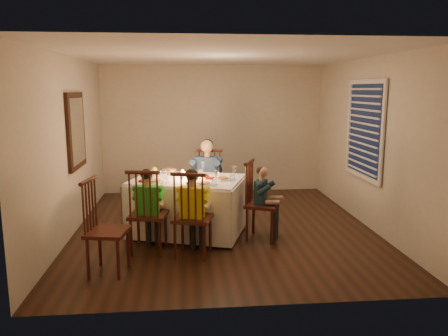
{
  "coord_description": "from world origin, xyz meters",
  "views": [
    {
      "loc": [
        -0.6,
        -6.47,
        2.12
      ],
      "look_at": [
        0.02,
        0.15,
        0.92
      ],
      "focal_mm": 35.0,
      "sensor_mm": 36.0,
      "label": 1
    }
  ],
  "objects": [
    {
      "name": "wall_right",
      "position": [
        2.25,
        0.0,
        1.3
      ],
      "size": [
        0.02,
        5.0,
        2.6
      ],
      "primitive_type": "cube",
      "color": "beige",
      "rests_on": "ground"
    },
    {
      "name": "chair_end",
      "position": [
        0.51,
        -0.52,
        0.0
      ],
      "size": [
        0.59,
        0.6,
        1.13
      ],
      "primitive_type": null,
      "rotation": [
        0.0,
        0.0,
        1.17
      ],
      "color": "black",
      "rests_on": "ground"
    },
    {
      "name": "child_green",
      "position": [
        -1.08,
        -0.89,
        0.0
      ],
      "size": [
        0.43,
        0.41,
        1.12
      ],
      "primitive_type": null,
      "rotation": [
        0.0,
        0.0,
        2.97
      ],
      "color": "green",
      "rests_on": "ground"
    },
    {
      "name": "serving_bowl",
      "position": [
        -0.83,
        0.27,
        0.86
      ],
      "size": [
        0.29,
        0.29,
        0.06
      ],
      "primitive_type": "imported",
      "rotation": [
        0.0,
        0.0,
        -0.42
      ],
      "color": "white",
      "rests_on": "dining_table"
    },
    {
      "name": "child_yellow",
      "position": [
        -0.5,
        -1.1,
        0.0
      ],
      "size": [
        0.48,
        0.46,
        1.15
      ],
      "primitive_type": null,
      "rotation": [
        0.0,
        0.0,
        2.87
      ],
      "color": "yellow",
      "rests_on": "ground"
    },
    {
      "name": "setting_yellow",
      "position": [
        -0.34,
        -0.62,
        0.84
      ],
      "size": [
        0.33,
        0.33,
        0.02
      ],
      "primitive_type": "cylinder",
      "rotation": [
        0.0,
        0.0,
        -0.32
      ],
      "color": "white",
      "rests_on": "dining_table"
    },
    {
      "name": "setting_teal",
      "position": [
        -0.05,
        -0.31,
        0.84
      ],
      "size": [
        0.33,
        0.33,
        0.02
      ],
      "primitive_type": "cylinder",
      "rotation": [
        0.0,
        0.0,
        -0.32
      ],
      "color": "white",
      "rests_on": "dining_table"
    },
    {
      "name": "chair_near_left",
      "position": [
        -1.08,
        -0.89,
        0.0
      ],
      "size": [
        0.53,
        0.51,
        1.13
      ],
      "primitive_type": null,
      "rotation": [
        0.0,
        0.0,
        2.97
      ],
      "color": "black",
      "rests_on": "ground"
    },
    {
      "name": "squash",
      "position": [
        -1.07,
        0.34,
        0.87
      ],
      "size": [
        0.09,
        0.09,
        0.09
      ],
      "primitive_type": "sphere",
      "color": "#F1EF3F",
      "rests_on": "dining_table"
    },
    {
      "name": "wall_back",
      "position": [
        0.0,
        2.5,
        1.3
      ],
      "size": [
        4.5,
        0.02,
        2.6
      ],
      "primitive_type": "cube",
      "color": "beige",
      "rests_on": "ground"
    },
    {
      "name": "child_teal",
      "position": [
        0.51,
        -0.52,
        0.0
      ],
      "size": [
        0.42,
        0.44,
        1.05
      ],
      "primitive_type": null,
      "rotation": [
        0.0,
        0.0,
        1.17
      ],
      "color": "#172C3A",
      "rests_on": "ground"
    },
    {
      "name": "ceiling",
      "position": [
        0.0,
        0.0,
        2.6
      ],
      "size": [
        5.0,
        5.0,
        0.0
      ],
      "primitive_type": "plane",
      "color": "white",
      "rests_on": "wall_back"
    },
    {
      "name": "candle_right",
      "position": [
        -0.44,
        -0.22,
        0.88
      ],
      "size": [
        0.06,
        0.06,
        0.1
      ],
      "primitive_type": "cylinder",
      "color": "silver",
      "rests_on": "dining_table"
    },
    {
      "name": "wall_left",
      "position": [
        -2.25,
        0.0,
        1.3
      ],
      "size": [
        0.02,
        5.0,
        2.6
      ],
      "primitive_type": "cube",
      "color": "beige",
      "rests_on": "ground"
    },
    {
      "name": "setting_green",
      "position": [
        -1.01,
        -0.42,
        0.84
      ],
      "size": [
        0.33,
        0.33,
        0.02
      ],
      "primitive_type": "cylinder",
      "rotation": [
        0.0,
        0.0,
        -0.32
      ],
      "color": "white",
      "rests_on": "dining_table"
    },
    {
      "name": "candle_left",
      "position": [
        -0.62,
        -0.16,
        0.88
      ],
      "size": [
        0.06,
        0.06,
        0.1
      ],
      "primitive_type": "cylinder",
      "color": "silver",
      "rests_on": "dining_table"
    },
    {
      "name": "setting_adult",
      "position": [
        -0.49,
        0.12,
        0.84
      ],
      "size": [
        0.33,
        0.33,
        0.02
      ],
      "primitive_type": "cylinder",
      "rotation": [
        0.0,
        0.0,
        -0.32
      ],
      "color": "white",
      "rests_on": "dining_table"
    },
    {
      "name": "chair_adult",
      "position": [
        -0.22,
        0.61,
        0.0
      ],
      "size": [
        0.56,
        0.55,
        1.13
      ],
      "primitive_type": null,
      "rotation": [
        0.0,
        0.0,
        -0.27
      ],
      "color": "black",
      "rests_on": "ground"
    },
    {
      "name": "window_blinds",
      "position": [
        2.21,
        0.1,
        1.5
      ],
      "size": [
        0.07,
        1.34,
        1.54
      ],
      "color": "black",
      "rests_on": "wall_right"
    },
    {
      "name": "dining_table",
      "position": [
        -0.55,
        -0.18,
        0.59
      ],
      "size": [
        1.86,
        1.59,
        0.8
      ],
      "rotation": [
        0.0,
        0.0,
        -0.32
      ],
      "color": "white",
      "rests_on": "ground"
    },
    {
      "name": "chair_extra",
      "position": [
        -1.49,
        -1.54,
        0.0
      ],
      "size": [
        0.51,
        0.53,
        1.12
      ],
      "primitive_type": null,
      "rotation": [
        0.0,
        0.0,
        1.39
      ],
      "color": "black",
      "rests_on": "ground"
    },
    {
      "name": "wall_mirror",
      "position": [
        -2.22,
        0.3,
        1.5
      ],
      "size": [
        0.06,
        0.95,
        1.15
      ],
      "color": "black",
      "rests_on": "wall_left"
    },
    {
      "name": "chair_near_right",
      "position": [
        -0.5,
        -1.1,
        0.0
      ],
      "size": [
        0.56,
        0.55,
        1.13
      ],
      "primitive_type": null,
      "rotation": [
        0.0,
        0.0,
        2.87
      ],
      "color": "black",
      "rests_on": "ground"
    },
    {
      "name": "adult",
      "position": [
        -0.22,
        0.61,
        0.0
      ],
      "size": [
        0.59,
        0.56,
        1.31
      ],
      "primitive_type": null,
      "rotation": [
        0.0,
        0.0,
        -0.27
      ],
      "color": "#304978",
      "rests_on": "ground"
    },
    {
      "name": "ground",
      "position": [
        0.0,
        0.0,
        0.0
      ],
      "size": [
        5.0,
        5.0,
        0.0
      ],
      "primitive_type": "plane",
      "color": "black",
      "rests_on": "ground"
    },
    {
      "name": "orange_fruit",
      "position": [
        -0.28,
        -0.21,
        0.87
      ],
      "size": [
        0.08,
        0.08,
        0.08
      ],
      "primitive_type": "sphere",
      "color": "orange",
      "rests_on": "dining_table"
    }
  ]
}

